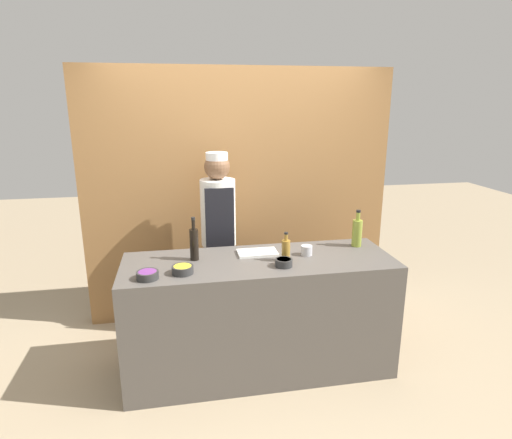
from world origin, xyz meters
TOP-DOWN VIEW (x-y plane):
  - ground_plane at (0.00, 0.00)m, footprint 14.00×14.00m
  - cabinet_wall at (0.00, 1.04)m, footprint 2.93×0.18m
  - counter at (0.00, 0.00)m, footprint 2.07×0.71m
  - sauce_bowl_yellow at (-0.58, -0.16)m, footprint 0.15×0.15m
  - sauce_bowl_brown at (0.15, -0.16)m, footprint 0.13×0.13m
  - sauce_bowl_purple at (-0.81, -0.21)m, footprint 0.15×0.15m
  - cutting_board at (0.01, 0.13)m, footprint 0.31×0.18m
  - bottle_soy at (-0.48, 0.09)m, footprint 0.07×0.07m
  - bottle_vinegar at (0.19, -0.05)m, footprint 0.07×0.07m
  - bottle_oil at (0.86, 0.17)m, footprint 0.08×0.08m
  - cup_steel at (0.38, 0.04)m, footprint 0.09×0.09m
  - chef_center at (-0.25, 0.65)m, footprint 0.31×0.31m

SIDE VIEW (x-z plane):
  - ground_plane at x=0.00m, z-range 0.00..0.00m
  - counter at x=0.00m, z-range 0.00..0.93m
  - chef_center at x=-0.25m, z-range 0.09..1.77m
  - cutting_board at x=0.01m, z-range 0.93..0.95m
  - sauce_bowl_purple at x=-0.81m, z-range 0.93..0.98m
  - sauce_bowl_yellow at x=-0.58m, z-range 0.93..0.99m
  - sauce_bowl_brown at x=0.15m, z-range 0.93..0.99m
  - cup_steel at x=0.38m, z-range 0.93..1.00m
  - bottle_vinegar at x=0.19m, z-range 0.90..1.13m
  - bottle_oil at x=0.86m, z-range 0.89..1.20m
  - bottle_soy at x=-0.48m, z-range 0.89..1.23m
  - cabinet_wall at x=0.00m, z-range 0.00..2.40m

